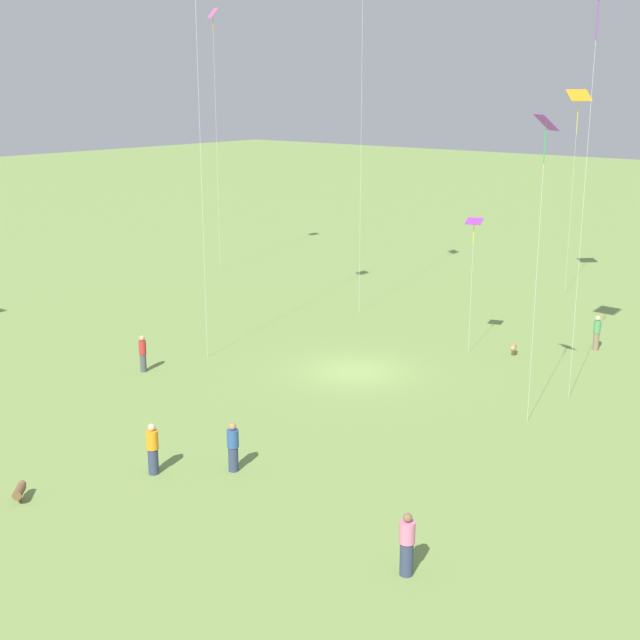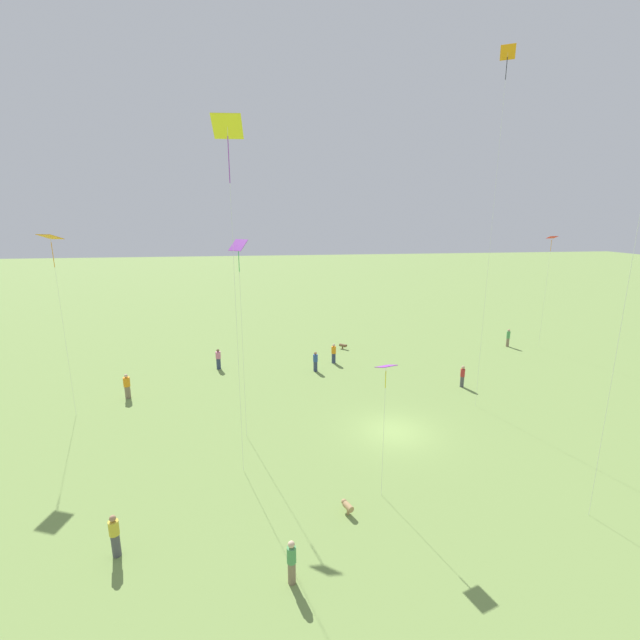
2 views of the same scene
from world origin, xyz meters
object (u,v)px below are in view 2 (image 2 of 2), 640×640
at_px(person_2, 218,359).
at_px(dog_1, 347,506).
at_px(person_0, 508,338).
at_px(dog_0, 343,346).
at_px(person_4, 292,562).
at_px(person_5, 127,386).
at_px(person_6, 462,376).
at_px(kite_3, 551,244).
at_px(person_7, 315,362).
at_px(kite_0, 228,140).
at_px(kite_5, 239,255).
at_px(kite_6, 51,243).
at_px(kite_2, 386,371).
at_px(person_1, 334,353).
at_px(person_3, 115,536).
at_px(kite_1, 505,86).

bearing_deg(person_2, dog_1, -41.48).
xyz_separation_m(person_0, dog_0, (1.48, 16.06, -0.55)).
bearing_deg(dog_0, person_4, 30.19).
height_order(person_5, person_6, person_5).
relative_size(person_6, kite_3, 0.15).
distance_m(person_4, person_7, 20.91).
xyz_separation_m(person_4, kite_0, (7.07, 1.87, 14.60)).
relative_size(kite_0, kite_5, 1.46).
xyz_separation_m(kite_6, dog_1, (-11.61, -15.29, -10.49)).
bearing_deg(person_0, person_6, 56.10).
bearing_deg(person_2, person_6, 8.77).
distance_m(person_4, person_6, 21.04).
xyz_separation_m(person_4, kite_2, (4.23, -4.42, 5.12)).
bearing_deg(person_2, person_0, 33.54).
bearing_deg(kite_0, person_1, -66.19).
height_order(person_3, person_6, person_3).
height_order(person_1, kite_3, kite_3).
bearing_deg(person_0, person_1, 19.09).
bearing_deg(person_5, person_0, -148.60).
bearing_deg(kite_2, dog_0, -69.27).
height_order(person_1, dog_0, person_1).
height_order(person_5, kite_2, kite_2).
height_order(dog_0, dog_1, dog_1).
xyz_separation_m(kite_1, dog_1, (-9.26, 10.72, -19.18)).
height_order(person_3, kite_6, kite_6).
xyz_separation_m(kite_1, kite_2, (-8.28, 8.92, -13.56)).
distance_m(person_5, kite_2, 20.13).
distance_m(person_4, kite_1, 26.14).
xyz_separation_m(kite_1, dog_0, (13.72, 6.31, -19.20)).
relative_size(person_7, dog_0, 2.27).
relative_size(kite_3, dog_1, 15.43).
xyz_separation_m(person_3, kite_3, (21.61, -32.11, 9.11)).
distance_m(person_1, person_6, 10.83).
height_order(person_5, kite_5, kite_5).
distance_m(person_2, dog_0, 12.04).
distance_m(kite_6, dog_1, 21.88).
relative_size(person_5, kite_0, 0.11).
bearing_deg(person_6, person_7, -136.39).
relative_size(person_2, kite_1, 0.08).
bearing_deg(person_1, person_6, -95.58).
relative_size(kite_3, kite_5, 0.95).
bearing_deg(dog_0, kite_3, 127.69).
height_order(person_1, person_7, person_1).
height_order(person_3, kite_2, kite_2).
bearing_deg(kite_1, person_1, 23.76).
bearing_deg(person_5, person_2, -119.92).
bearing_deg(person_0, dog_0, 6.27).
bearing_deg(person_4, person_6, -42.27).
bearing_deg(kite_5, person_0, 112.74).
height_order(person_1, dog_1, person_1).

